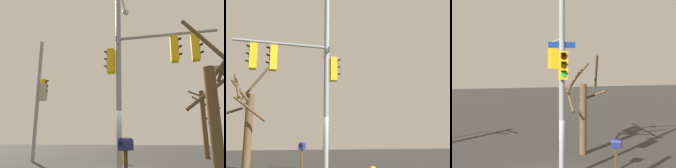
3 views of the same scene
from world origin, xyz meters
The scene contains 6 objects.
main_signal_pole_assembly centered at (-0.34, -1.02, 4.99)m, with size 3.21×4.82×8.83m.
secondary_pole_assembly centered at (3.65, 5.57, 4.17)m, with size 0.43×0.77×7.89m.
fire_hydrant centered at (3.49, 0.16, 0.34)m, with size 0.38×0.24×0.73m.
mailbox centered at (-3.00, -0.76, 1.11)m, with size 0.50×0.43×1.41m.
bare_tree_behind_pole centered at (-2.22, -3.52, 2.25)m, with size 2.19×2.09×5.18m.
bare_tree_across_street centered at (7.29, -5.29, 2.56)m, with size 2.23×2.22×4.80m.
Camera 1 is at (-9.61, -1.50, 1.39)m, focal length 35.60 mm.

